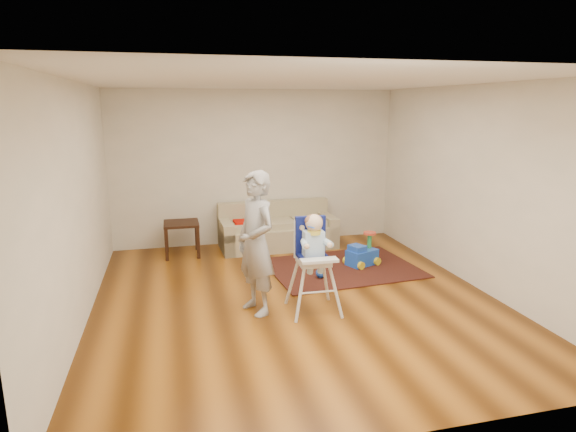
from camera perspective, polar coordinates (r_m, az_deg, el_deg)
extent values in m
plane|color=#472407|center=(6.28, 0.88, -9.74)|extent=(5.50, 5.50, 0.00)
cube|color=silver|center=(8.55, -3.78, 5.73)|extent=(5.00, 0.04, 2.70)
cube|color=silver|center=(5.79, -23.75, 1.19)|extent=(0.04, 5.50, 2.70)
cube|color=silver|center=(6.95, 21.32, 3.20)|extent=(0.04, 5.50, 2.70)
cube|color=white|center=(5.80, 0.98, 15.71)|extent=(5.00, 5.50, 0.04)
cube|color=#C10D02|center=(8.18, -4.85, -0.63)|extent=(0.46, 0.30, 0.04)
cube|color=black|center=(7.42, 6.46, -6.10)|extent=(2.30, 1.81, 0.02)
sphere|color=blue|center=(6.93, 3.88, -6.76)|extent=(0.14, 0.14, 0.14)
cylinder|color=blue|center=(5.47, 2.79, -1.33)|extent=(0.02, 0.12, 0.01)
imported|color=gray|center=(5.63, -3.81, -3.25)|extent=(0.61, 0.73, 1.70)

